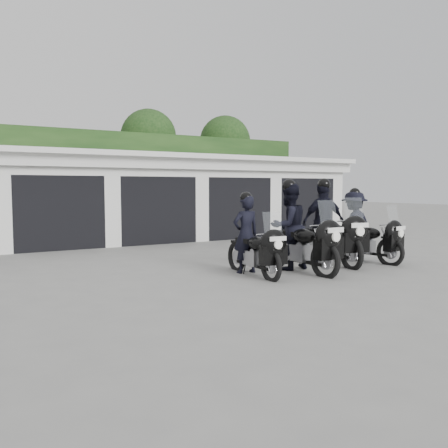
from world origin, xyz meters
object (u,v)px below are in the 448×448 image
police_bike_a (253,241)px  police_bike_c (328,226)px  police_bike_b (295,231)px  police_bike_d (360,229)px

police_bike_a → police_bike_c: 2.54m
police_bike_a → police_bike_b: size_ratio=0.86×
police_bike_a → police_bike_b: police_bike_b is taller
police_bike_a → police_bike_b: (1.09, -0.05, 0.17)m
police_bike_c → police_bike_d: police_bike_c is taller
police_bike_d → police_bike_b: bearing=176.9°
police_bike_a → police_bike_d: 3.41m
police_bike_a → police_bike_c: bearing=11.8°
police_bike_b → police_bike_c: (1.41, 0.47, 0.02)m
police_bike_d → police_bike_a: bearing=173.8°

